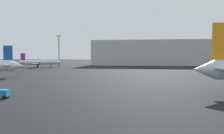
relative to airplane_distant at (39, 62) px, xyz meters
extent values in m
cone|color=silver|center=(63.16, -69.76, 1.42)|extent=(3.74, 3.44, 3.19)
cube|color=silver|center=(65.42, -69.59, 1.74)|extent=(3.09, 8.73, 0.16)
cube|color=orange|center=(65.93, -69.55, 5.91)|extent=(3.28, 0.55, 5.78)
cone|color=white|center=(17.61, -48.10, 0.66)|extent=(3.95, 3.64, 3.35)
cube|color=white|center=(15.36, -48.29, 1.00)|extent=(2.60, 7.24, 0.14)
cube|color=#1947B2|center=(14.94, -48.32, 4.42)|extent=(2.71, 0.47, 4.16)
cylinder|color=silver|center=(0.20, 0.06, 0.01)|extent=(17.91, 7.32, 2.43)
cone|color=silver|center=(10.10, 2.92, 0.01)|extent=(3.24, 3.08, 2.43)
cone|color=silver|center=(-9.70, -2.80, 0.01)|extent=(3.24, 3.08, 2.43)
cube|color=silver|center=(-0.66, -0.19, -0.35)|extent=(7.10, 16.07, 0.17)
cube|color=silver|center=(-8.07, -2.33, 0.25)|extent=(3.30, 6.21, 0.11)
cube|color=purple|center=(-7.73, -2.23, 3.02)|extent=(2.25, 0.84, 3.59)
cylinder|color=#4C4C54|center=(-0.98, 2.87, -0.47)|extent=(2.41, 1.82, 1.28)
cylinder|color=#4C4C54|center=(0.70, -2.95, -0.47)|extent=(2.41, 1.82, 1.28)
cube|color=black|center=(5.72, 1.65, -1.94)|extent=(0.44, 0.44, 1.47)
cube|color=black|center=(-1.05, 1.18, -1.94)|extent=(0.44, 0.44, 1.47)
cube|color=black|center=(-0.26, -1.56, -1.94)|extent=(0.44, 0.44, 1.47)
cube|color=#1972BF|center=(32.63, -76.66, -1.88)|extent=(2.57, 1.66, 1.00)
cylinder|color=black|center=(33.55, -77.11, -2.38)|extent=(0.62, 0.29, 0.60)
cylinder|color=black|center=(33.37, -75.96, -2.38)|extent=(0.62, 0.29, 0.60)
cylinder|color=slate|center=(9.53, 3.69, 5.51)|extent=(0.50, 0.50, 16.37)
cube|color=#F2EACC|center=(9.53, 3.69, 14.09)|extent=(2.40, 0.50, 0.80)
cube|color=#B7B7B2|center=(70.86, 36.11, 5.23)|extent=(97.62, 23.61, 15.80)
camera|label=1|loc=(53.20, -105.10, 3.71)|focal=34.01mm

